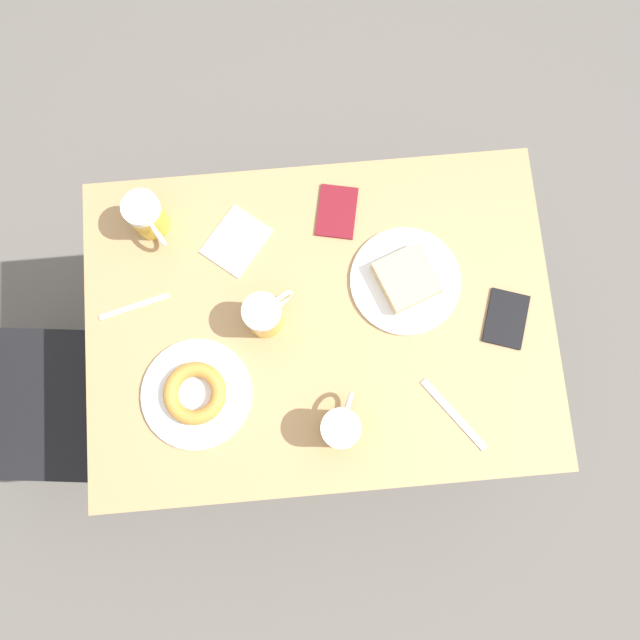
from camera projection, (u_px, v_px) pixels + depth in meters
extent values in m
plane|color=#666059|center=(320.00, 361.00, 2.12)|extent=(8.00, 8.00, 0.00)
cube|color=tan|center=(320.00, 323.00, 1.42)|extent=(0.75, 1.06, 0.03)
cylinder|color=black|center=(506.00, 450.00, 1.73)|extent=(0.04, 0.04, 0.70)
cylinder|color=black|center=(474.00, 220.00, 1.85)|extent=(0.04, 0.04, 0.70)
cylinder|color=black|center=(153.00, 482.00, 1.71)|extent=(0.04, 0.04, 0.70)
cylinder|color=black|center=(145.00, 247.00, 1.83)|extent=(0.04, 0.04, 0.70)
cube|color=black|center=(31.00, 403.00, 1.66)|extent=(0.44, 0.44, 0.02)
cylinder|color=black|center=(117.00, 468.00, 1.85)|extent=(0.03, 0.03, 0.43)
cylinder|color=black|center=(128.00, 351.00, 1.91)|extent=(0.03, 0.03, 0.43)
cylinder|color=black|center=(0.00, 465.00, 1.85)|extent=(0.03, 0.03, 0.43)
cylinder|color=black|center=(14.00, 348.00, 1.91)|extent=(0.03, 0.03, 0.43)
cylinder|color=white|center=(405.00, 281.00, 1.42)|extent=(0.25, 0.25, 0.01)
cube|color=#D1B27F|center=(407.00, 278.00, 1.40)|extent=(0.16, 0.15, 0.04)
cylinder|color=white|center=(197.00, 394.00, 1.37)|extent=(0.24, 0.24, 0.01)
torus|color=#D18938|center=(195.00, 393.00, 1.35)|extent=(0.14, 0.14, 0.03)
cylinder|color=gold|center=(148.00, 217.00, 1.40)|extent=(0.08, 0.08, 0.09)
cylinder|color=white|center=(141.00, 208.00, 1.35)|extent=(0.08, 0.08, 0.02)
torus|color=silver|center=(157.00, 232.00, 1.39)|extent=(0.07, 0.04, 0.07)
cylinder|color=gold|center=(264.00, 317.00, 1.36)|extent=(0.08, 0.08, 0.09)
cylinder|color=white|center=(261.00, 312.00, 1.30)|extent=(0.08, 0.08, 0.02)
torus|color=silver|center=(279.00, 302.00, 1.36)|extent=(0.05, 0.07, 0.07)
cylinder|color=gold|center=(340.00, 429.00, 1.32)|extent=(0.08, 0.08, 0.09)
cylinder|color=white|center=(341.00, 428.00, 1.26)|extent=(0.08, 0.08, 0.02)
torus|color=silver|center=(347.00, 408.00, 1.31)|extent=(0.07, 0.04, 0.07)
cube|color=white|center=(236.00, 241.00, 1.44)|extent=(0.18, 0.17, 0.00)
cube|color=silver|center=(134.00, 307.00, 1.41)|extent=(0.05, 0.16, 0.00)
cube|color=silver|center=(454.00, 414.00, 1.37)|extent=(0.17, 0.13, 0.00)
cube|color=maroon|center=(337.00, 212.00, 1.45)|extent=(0.14, 0.11, 0.01)
cube|color=black|center=(506.00, 319.00, 1.40)|extent=(0.15, 0.12, 0.01)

